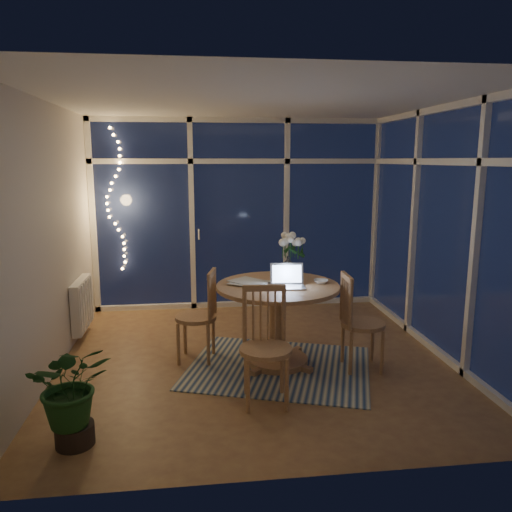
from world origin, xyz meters
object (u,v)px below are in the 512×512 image
chair_left (196,315)px  chair_right (363,321)px  dining_table (277,325)px  potted_plant (72,396)px  chair_front (266,347)px  laptop (288,276)px  flower_vase (288,267)px

chair_left → chair_right: 1.68m
dining_table → potted_plant: bearing=-143.4°
potted_plant → chair_front: bearing=17.5°
laptop → flower_vase: 0.45m
chair_right → laptop: laptop is taller
chair_left → laptop: (0.89, -0.34, 0.47)m
dining_table → chair_right: chair_right is taller
chair_left → chair_right: bearing=87.1°
laptop → chair_right: bearing=-2.6°
chair_left → chair_right: chair_right is taller
chair_left → potted_plant: (-0.89, -1.48, -0.10)m
dining_table → chair_front: bearing=-106.3°
chair_right → laptop: 0.87m
chair_left → laptop: laptop is taller
chair_right → laptop: size_ratio=3.01×
chair_front → potted_plant: chair_front is taller
dining_table → potted_plant: 2.13m
dining_table → flower_vase: bearing=62.5°
chair_front → laptop: 0.87m
flower_vase → potted_plant: bearing=-139.8°
laptop → flower_vase: bearing=83.5°
chair_front → flower_vase: size_ratio=4.81×
laptop → chair_front: bearing=-110.4°
chair_left → dining_table: bearing=87.3°
dining_table → chair_front: size_ratio=1.21×
dining_table → chair_front: 0.85m
chair_left → laptop: bearing=81.1°
chair_left → potted_plant: bearing=-19.2°
dining_table → laptop: bearing=-58.5°
laptop → flower_vase: (0.08, 0.44, -0.01)m
dining_table → flower_vase: flower_vase is taller
chair_front → flower_vase: 1.26m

